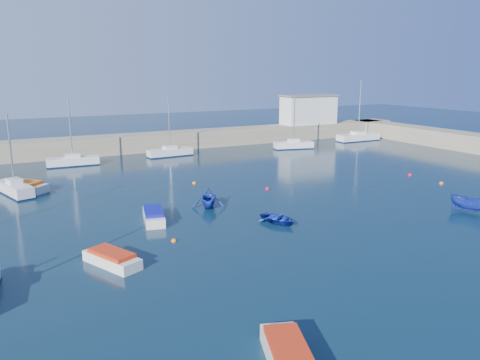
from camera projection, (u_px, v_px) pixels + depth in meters
name	position (u px, v px, depth m)	size (l,w,h in m)	color
ground	(340.00, 245.00, 32.84)	(220.00, 220.00, 0.00)	#0C2435
back_wall	(149.00, 142.00, 72.32)	(96.00, 4.50, 2.60)	gray
right_arm	(423.00, 135.00, 79.97)	(4.50, 32.00, 2.60)	gray
harbor_office	(309.00, 110.00, 84.93)	(10.00, 4.00, 5.00)	silver
sailboat_3	(15.00, 188.00, 46.17)	(3.31, 6.15, 7.98)	silver
sailboat_5	(73.00, 161.00, 60.54)	(6.52, 2.06, 8.54)	silver
sailboat_6	(170.00, 152.00, 67.39)	(6.60, 2.21, 8.56)	silver
sailboat_7	(294.00, 145.00, 73.97)	(6.46, 3.11, 8.26)	silver
sailboat_8	(358.00, 137.00, 82.44)	(8.08, 2.28, 10.51)	silver
motorboat_0	(112.00, 258.00, 29.37)	(3.07, 4.42, 0.94)	silver
motorboat_1	(154.00, 216.00, 37.98)	(2.35, 4.45, 1.04)	silver
motorboat_2	(22.00, 186.00, 47.53)	(5.08, 5.25, 1.12)	silver
motorboat_3	(289.00, 357.00, 19.12)	(2.95, 4.74, 1.05)	silver
dinghy_center	(278.00, 219.00, 37.63)	(2.34, 3.28, 0.68)	#172C9F
dinghy_left	(209.00, 198.00, 41.85)	(2.93, 3.40, 1.79)	#172C9F
dinghy_right	(471.00, 204.00, 40.60)	(1.34, 3.56, 1.37)	#172C9F
buoy_0	(174.00, 241.00, 33.59)	(0.41, 0.41, 0.41)	orange
buoy_1	(267.00, 189.00, 48.55)	(0.47, 0.47, 0.47)	red
buoy_2	(441.00, 184.00, 50.92)	(0.47, 0.47, 0.47)	orange
buoy_3	(194.00, 183.00, 51.01)	(0.46, 0.46, 0.46)	orange
buoy_4	(410.00, 175.00, 55.04)	(0.49, 0.49, 0.49)	red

